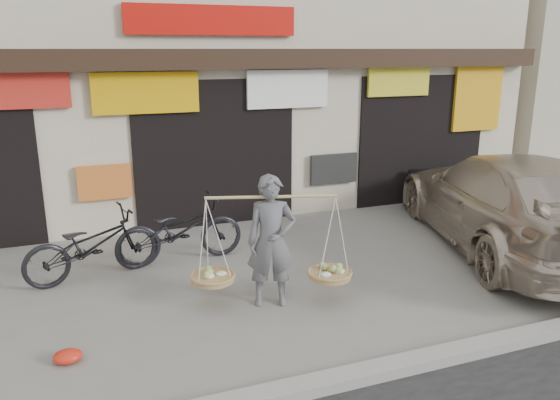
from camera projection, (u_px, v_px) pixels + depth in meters
name	position (u px, v px, depth m)	size (l,w,h in m)	color
ground	(283.00, 299.00, 7.29)	(70.00, 70.00, 0.00)	gray
kerb	(355.00, 376.00, 5.47)	(70.00, 0.25, 0.12)	gray
shophouse_block	(180.00, 38.00, 12.14)	(14.00, 6.32, 7.00)	beige
street_vendor	(271.00, 246.00, 6.95)	(2.02, 1.00, 1.72)	slate
bike_0	(92.00, 245.00, 7.83)	(0.67, 1.92, 1.01)	black
bike_2	(180.00, 230.00, 8.47)	(0.68, 1.95, 1.03)	black
suv	(508.00, 201.00, 9.00)	(3.69, 5.91, 1.60)	#B9A895
red_bag	(68.00, 356.00, 5.80)	(0.31, 0.25, 0.14)	red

